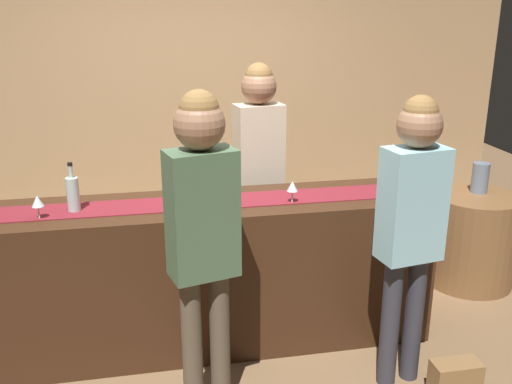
{
  "coord_description": "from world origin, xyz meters",
  "views": [
    {
      "loc": [
        -0.41,
        -3.38,
        2.17
      ],
      "look_at": [
        0.25,
        0.0,
        1.03
      ],
      "focal_mm": 40.31,
      "sensor_mm": 36.0,
      "label": 1
    }
  ],
  "objects_px": {
    "round_side_table": "(472,239)",
    "wine_glass_mid_counter": "(292,187)",
    "customer_browsing": "(202,223)",
    "customer_sipping": "(412,214)",
    "wine_bottle_green": "(194,182)",
    "wine_glass_near_customer": "(38,202)",
    "handbag": "(455,379)",
    "bartender": "(259,156)",
    "wine_bottle_clear": "(73,193)",
    "vase_on_side_table": "(480,178)",
    "wine_glass_far_end": "(386,181)"
  },
  "relations": [
    {
      "from": "round_side_table",
      "to": "wine_glass_mid_counter",
      "type": "bearing_deg",
      "value": -160.94
    },
    {
      "from": "wine_glass_mid_counter",
      "to": "customer_browsing",
      "type": "height_order",
      "value": "customer_browsing"
    },
    {
      "from": "customer_sipping",
      "to": "wine_bottle_green",
      "type": "bearing_deg",
      "value": 138.08
    },
    {
      "from": "wine_glass_near_customer",
      "to": "handbag",
      "type": "xyz_separation_m",
      "value": [
        2.3,
        -0.74,
        -0.98
      ]
    },
    {
      "from": "wine_glass_near_customer",
      "to": "customer_browsing",
      "type": "relative_size",
      "value": 0.08
    },
    {
      "from": "handbag",
      "to": "wine_bottle_green",
      "type": "bearing_deg",
      "value": 145.89
    },
    {
      "from": "wine_glass_mid_counter",
      "to": "bartender",
      "type": "relative_size",
      "value": 0.08
    },
    {
      "from": "bartender",
      "to": "handbag",
      "type": "relative_size",
      "value": 6.36
    },
    {
      "from": "customer_browsing",
      "to": "round_side_table",
      "type": "xyz_separation_m",
      "value": [
        2.26,
        1.15,
        -0.75
      ]
    },
    {
      "from": "wine_bottle_clear",
      "to": "round_side_table",
      "type": "bearing_deg",
      "value": 8.96
    },
    {
      "from": "wine_glass_near_customer",
      "to": "vase_on_side_table",
      "type": "bearing_deg",
      "value": 11.34
    },
    {
      "from": "wine_bottle_green",
      "to": "customer_browsing",
      "type": "distance_m",
      "value": 0.78
    },
    {
      "from": "customer_browsing",
      "to": "wine_glass_far_end",
      "type": "bearing_deg",
      "value": 11.17
    },
    {
      "from": "wine_glass_mid_counter",
      "to": "customer_sipping",
      "type": "relative_size",
      "value": 0.08
    },
    {
      "from": "wine_bottle_clear",
      "to": "bartender",
      "type": "bearing_deg",
      "value": 25.39
    },
    {
      "from": "wine_bottle_green",
      "to": "handbag",
      "type": "relative_size",
      "value": 1.08
    },
    {
      "from": "wine_bottle_clear",
      "to": "round_side_table",
      "type": "distance_m",
      "value": 3.09
    },
    {
      "from": "wine_bottle_green",
      "to": "wine_glass_mid_counter",
      "type": "distance_m",
      "value": 0.62
    },
    {
      "from": "wine_bottle_green",
      "to": "wine_glass_mid_counter",
      "type": "xyz_separation_m",
      "value": [
        0.59,
        -0.2,
        -0.01
      ]
    },
    {
      "from": "wine_glass_far_end",
      "to": "customer_browsing",
      "type": "xyz_separation_m",
      "value": [
        -1.24,
        -0.59,
        0.03
      ]
    },
    {
      "from": "round_side_table",
      "to": "wine_bottle_clear",
      "type": "bearing_deg",
      "value": -171.04
    },
    {
      "from": "bartender",
      "to": "customer_browsing",
      "type": "relative_size",
      "value": 1.0
    },
    {
      "from": "customer_browsing",
      "to": "handbag",
      "type": "distance_m",
      "value": 1.74
    },
    {
      "from": "bartender",
      "to": "customer_browsing",
      "type": "distance_m",
      "value": 1.38
    },
    {
      "from": "bartender",
      "to": "wine_glass_near_customer",
      "type": "bearing_deg",
      "value": 16.87
    },
    {
      "from": "bartender",
      "to": "vase_on_side_table",
      "type": "distance_m",
      "value": 1.79
    },
    {
      "from": "wine_glass_mid_counter",
      "to": "wine_glass_far_end",
      "type": "relative_size",
      "value": 1.0
    },
    {
      "from": "wine_glass_far_end",
      "to": "handbag",
      "type": "height_order",
      "value": "wine_glass_far_end"
    },
    {
      "from": "wine_bottle_clear",
      "to": "wine_glass_near_customer",
      "type": "xyz_separation_m",
      "value": [
        -0.19,
        -0.1,
        -0.01
      ]
    },
    {
      "from": "vase_on_side_table",
      "to": "handbag",
      "type": "relative_size",
      "value": 0.86
    },
    {
      "from": "wine_bottle_green",
      "to": "customer_browsing",
      "type": "height_order",
      "value": "customer_browsing"
    },
    {
      "from": "wine_bottle_green",
      "to": "customer_sipping",
      "type": "relative_size",
      "value": 0.18
    },
    {
      "from": "wine_bottle_green",
      "to": "wine_glass_far_end",
      "type": "distance_m",
      "value": 1.23
    },
    {
      "from": "customer_sipping",
      "to": "customer_browsing",
      "type": "bearing_deg",
      "value": 173.53
    },
    {
      "from": "round_side_table",
      "to": "vase_on_side_table",
      "type": "xyz_separation_m",
      "value": [
        0.05,
        0.08,
        0.49
      ]
    },
    {
      "from": "customer_browsing",
      "to": "round_side_table",
      "type": "relative_size",
      "value": 2.42
    },
    {
      "from": "customer_browsing",
      "to": "vase_on_side_table",
      "type": "bearing_deg",
      "value": 13.55
    },
    {
      "from": "wine_glass_far_end",
      "to": "bartender",
      "type": "height_order",
      "value": "bartender"
    },
    {
      "from": "wine_bottle_green",
      "to": "wine_glass_near_customer",
      "type": "xyz_separation_m",
      "value": [
        -0.91,
        -0.2,
        -0.01
      ]
    },
    {
      "from": "wine_bottle_clear",
      "to": "wine_glass_mid_counter",
      "type": "bearing_deg",
      "value": -4.44
    },
    {
      "from": "customer_browsing",
      "to": "vase_on_side_table",
      "type": "relative_size",
      "value": 7.45
    },
    {
      "from": "bartender",
      "to": "customer_browsing",
      "type": "xyz_separation_m",
      "value": [
        -0.54,
        -1.27,
        0.01
      ]
    },
    {
      "from": "wine_bottle_green",
      "to": "handbag",
      "type": "distance_m",
      "value": 1.94
    },
    {
      "from": "bartender",
      "to": "vase_on_side_table",
      "type": "height_order",
      "value": "bartender"
    },
    {
      "from": "customer_browsing",
      "to": "vase_on_side_table",
      "type": "xyz_separation_m",
      "value": [
        2.31,
        1.23,
        -0.26
      ]
    },
    {
      "from": "wine_glass_far_end",
      "to": "round_side_table",
      "type": "xyz_separation_m",
      "value": [
        1.03,
        0.56,
        -0.72
      ]
    },
    {
      "from": "wine_glass_mid_counter",
      "to": "round_side_table",
      "type": "bearing_deg",
      "value": 19.06
    },
    {
      "from": "wine_bottle_clear",
      "to": "wine_bottle_green",
      "type": "bearing_deg",
      "value": 7.6
    },
    {
      "from": "wine_bottle_clear",
      "to": "wine_bottle_green",
      "type": "xyz_separation_m",
      "value": [
        0.73,
        0.1,
        0.0
      ]
    },
    {
      "from": "vase_on_side_table",
      "to": "customer_sipping",
      "type": "bearing_deg",
      "value": -134.58
    }
  ]
}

